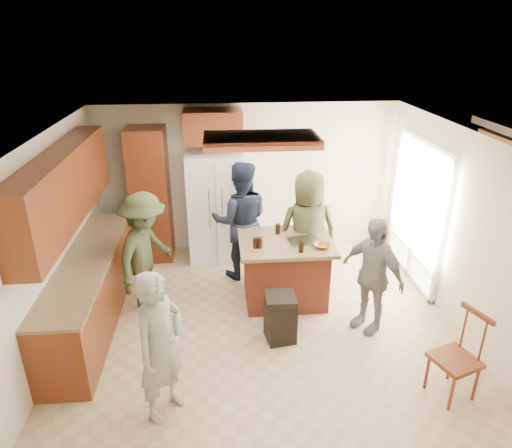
{
  "coord_description": "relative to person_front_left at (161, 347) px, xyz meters",
  "views": [
    {
      "loc": [
        -0.5,
        -4.88,
        3.63
      ],
      "look_at": [
        -0.01,
        0.78,
        1.15
      ],
      "focal_mm": 32.0,
      "sensor_mm": 36.0,
      "label": 1
    }
  ],
  "objects": [
    {
      "name": "person_front_left",
      "position": [
        0.0,
        0.0,
        0.0
      ],
      "size": [
        0.69,
        0.72,
        1.6
      ],
      "primitive_type": "imported",
      "rotation": [
        0.0,
        0.0,
        0.93
      ],
      "color": "gray",
      "rests_on": "ground"
    },
    {
      "name": "person_behind_left",
      "position": [
        0.93,
        2.72,
        0.12
      ],
      "size": [
        0.91,
        0.58,
        1.84
      ],
      "primitive_type": "imported",
      "rotation": [
        0.0,
        0.0,
        3.12
      ],
      "color": "#1B2436",
      "rests_on": "ground"
    },
    {
      "name": "person_behind_right",
      "position": [
        1.87,
        2.31,
        0.1
      ],
      "size": [
        0.9,
        0.61,
        1.8
      ],
      "primitive_type": "imported",
      "rotation": [
        0.0,
        0.0,
        3.18
      ],
      "color": "#383B22",
      "rests_on": "ground"
    },
    {
      "name": "person_side_right",
      "position": [
        2.48,
        1.21,
        -0.03
      ],
      "size": [
        0.9,
        1.0,
        1.54
      ],
      "primitive_type": "imported",
      "rotation": [
        0.0,
        0.0,
        -0.96
      ],
      "color": "gray",
      "rests_on": "ground"
    },
    {
      "name": "person_counter",
      "position": [
        -0.39,
        1.91,
        0.05
      ],
      "size": [
        0.89,
        1.2,
        1.69
      ],
      "primitive_type": "imported",
      "rotation": [
        0.0,
        0.0,
        1.17
      ],
      "color": "#333B22",
      "rests_on": "ground"
    },
    {
      "name": "left_cabinetry",
      "position": [
        -1.14,
        1.68,
        0.16
      ],
      "size": [
        0.64,
        3.0,
        2.3
      ],
      "color": "maroon",
      "rests_on": "ground"
    },
    {
      "name": "back_wall_units",
      "position": [
        -0.23,
        3.48,
        0.58
      ],
      "size": [
        1.8,
        0.6,
        2.45
      ],
      "color": "maroon",
      "rests_on": "ground"
    },
    {
      "name": "refrigerator",
      "position": [
        0.56,
        3.4,
        0.1
      ],
      "size": [
        0.9,
        0.76,
        1.8
      ],
      "color": "white",
      "rests_on": "ground"
    },
    {
      "name": "kitchen_island",
      "position": [
        1.5,
        1.96,
        -0.33
      ],
      "size": [
        1.28,
        1.03,
        0.93
      ],
      "color": "#A6432B",
      "rests_on": "ground"
    },
    {
      "name": "island_items",
      "position": [
        1.68,
        1.86,
        0.17
      ],
      "size": [
        1.05,
        0.72,
        0.15
      ],
      "color": "silver",
      "rests_on": "kitchen_island"
    },
    {
      "name": "trash_bin",
      "position": [
        1.31,
        1.05,
        -0.48
      ],
      "size": [
        0.39,
        0.39,
        0.63
      ],
      "color": "black",
      "rests_on": "ground"
    },
    {
      "name": "spindle_chair",
      "position": [
        3.0,
        -0.03,
        -0.35
      ],
      "size": [
        0.54,
        0.54,
        0.99
      ],
      "color": "maroon",
      "rests_on": "ground"
    }
  ]
}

